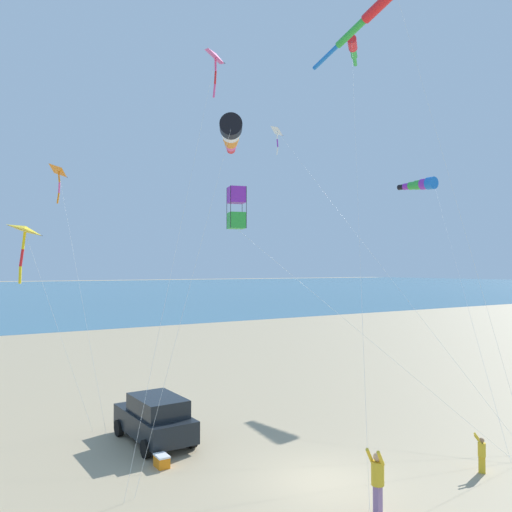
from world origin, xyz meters
The scene contains 14 objects.
ground_plane centered at (0.00, 0.00, 0.00)m, with size 600.00×600.00×0.00m, color tan.
parked_car centered at (-6.29, -3.25, 0.95)m, with size 4.36×2.20×1.85m.
cooler_box centered at (-3.79, -3.95, 0.21)m, with size 0.62×0.42×0.42m.
person_adult_flyer centered at (2.59, -0.05, 1.02)m, with size 0.56×0.65×1.87m.
person_child_green_jacket centered at (2.39, 5.00, 0.71)m, with size 0.47×0.44×1.30m.
kite_windsock_white_trailing centered at (-6.93, 7.95, 18.59)m, with size 11.20×10.04×18.85m.
kite_delta_rainbow_low_near centered at (-12.33, 6.85, 15.18)m, with size 15.31×1.58×15.61m.
kite_windsock_orange_high_right centered at (-4.35, -0.92, 12.16)m, with size 4.72×6.03×12.59m.
kite_windsock_red_high_left centered at (-3.86, 5.79, 18.25)m, with size 10.01×2.10×19.02m.
kite_delta_checkered_midright centered at (-4.88, -1.31, 15.29)m, with size 3.75×5.27×15.70m.
kite_delta_striped_overhead centered at (-11.69, -7.35, 8.58)m, with size 3.64×3.11×8.95m.
kite_windsock_small_distant centered at (-9.50, 16.27, 12.42)m, with size 13.89×10.04×12.81m.
kite_box_long_streamer_right centered at (-4.94, -0.31, 9.35)m, with size 7.78×7.64×10.21m.
kite_delta_long_streamer_left centered at (-13.72, -5.54, 11.75)m, with size 6.27×1.37×12.13m.
Camera 1 is at (12.98, -10.55, 6.87)m, focal length 35.59 mm.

